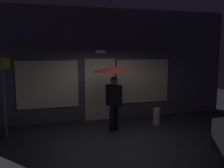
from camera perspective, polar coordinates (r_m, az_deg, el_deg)
name	(u,v)px	position (r m, az deg, el deg)	size (l,w,h in m)	color
ground_plane	(118,141)	(6.96, 1.44, -13.13)	(18.00, 18.00, 0.00)	#26262B
building_facade	(99,65)	(8.77, -3.06, 4.37)	(9.96, 0.48, 3.95)	#4C4C56
person_with_umbrella	(114,79)	(7.38, 0.44, 1.18)	(1.28, 1.28, 2.02)	black
street_sign_post	(4,91)	(7.50, -23.96, -1.56)	(0.40, 0.07, 2.38)	#595B60
sidewalk_bollard	(157,116)	(8.47, 10.40, -7.43)	(0.25, 0.25, 0.55)	#B2A899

